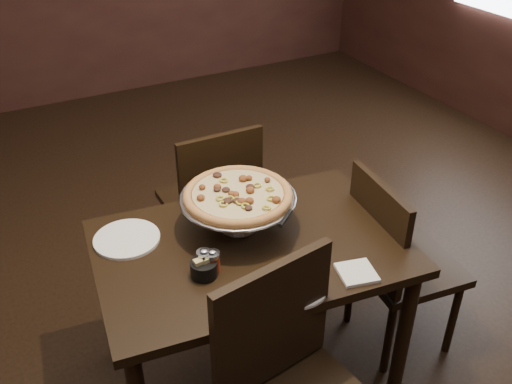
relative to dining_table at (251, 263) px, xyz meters
name	(u,v)px	position (x,y,z in m)	size (l,w,h in m)	color
room	(240,73)	(0.00, 0.06, 0.76)	(6.04, 7.04, 2.84)	black
dining_table	(251,263)	(0.00, 0.00, 0.00)	(1.26, 0.91, 0.74)	black
pizza_stand	(238,195)	(0.01, 0.12, 0.25)	(0.46, 0.46, 0.19)	#AEAEB5
parmesan_shaker	(204,261)	(-0.22, -0.06, 0.14)	(0.06, 0.06, 0.10)	beige
pepper_flake_shaker	(213,261)	(-0.19, -0.08, 0.14)	(0.05, 0.05, 0.09)	maroon
packet_caddy	(204,268)	(-0.23, -0.09, 0.13)	(0.10, 0.10, 0.08)	black
napkin_stack	(357,273)	(0.25, -0.34, 0.10)	(0.13, 0.13, 0.01)	white
plate_left	(127,239)	(-0.41, 0.24, 0.10)	(0.26, 0.26, 0.01)	white
plate_near	(295,286)	(0.02, -0.29, 0.10)	(0.23, 0.23, 0.01)	white
serving_spatula	(285,219)	(0.09, -0.10, 0.25)	(0.14, 0.14, 0.02)	#AEAEB5
chair_far	(213,199)	(0.14, 0.69, -0.14)	(0.43, 0.43, 0.92)	black
chair_side	(395,259)	(0.66, -0.11, -0.15)	(0.47, 0.47, 0.90)	black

